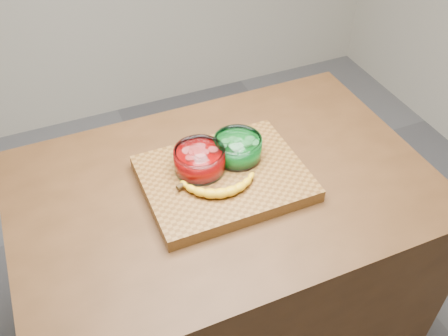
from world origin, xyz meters
name	(u,v)px	position (x,y,z in m)	size (l,w,h in m)	color
counter	(224,276)	(0.00, 0.00, 0.45)	(1.20, 0.80, 0.90)	#462A15
cutting_board	(224,178)	(0.00, 0.00, 0.92)	(0.45, 0.35, 0.04)	brown
bowl_red	(200,160)	(-0.06, 0.04, 0.97)	(0.14, 0.14, 0.07)	white
bowl_green	(238,148)	(0.06, 0.05, 0.97)	(0.14, 0.14, 0.06)	white
banana	(220,184)	(-0.03, -0.05, 0.96)	(0.23, 0.13, 0.03)	gold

